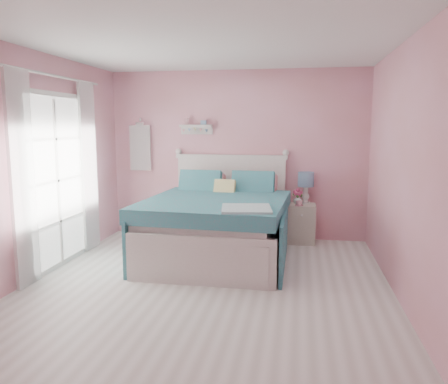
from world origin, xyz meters
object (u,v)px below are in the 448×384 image
(vase, at_px, (298,200))
(nightstand, at_px, (301,223))
(teacup, at_px, (299,203))
(table_lamp, at_px, (306,182))
(bed, at_px, (218,225))

(vase, bearing_deg, nightstand, -10.78)
(teacup, bearing_deg, vase, 99.79)
(table_lamp, bearing_deg, nightstand, -119.52)
(table_lamp, bearing_deg, vase, -146.98)
(teacup, bearing_deg, bed, -143.70)
(bed, distance_m, teacup, 1.33)
(nightstand, height_order, table_lamp, table_lamp)
(nightstand, xyz_separation_m, teacup, (-0.04, -0.13, 0.33))
(nightstand, relative_size, teacup, 6.29)
(table_lamp, height_order, teacup, table_lamp)
(teacup, bearing_deg, table_lamp, 66.84)
(nightstand, bearing_deg, table_lamp, 60.48)
(nightstand, height_order, vase, vase)
(table_lamp, height_order, vase, table_lamp)
(bed, height_order, table_lamp, bed)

